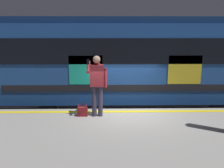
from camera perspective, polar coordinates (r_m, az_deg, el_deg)
The scene contains 7 objects.
ground_plane at distance 7.98m, azimuth 3.25°, elevation -13.87°, with size 25.03×25.03×0.00m, color #4C4742.
safety_line at distance 7.26m, azimuth 3.53°, elevation -6.91°, with size 13.86×0.16×0.01m, color yellow.
track_rail_near at distance 9.43m, azimuth 2.53°, elevation -9.03°, with size 18.39×0.08×0.16m, color slate.
track_rail_far at distance 10.77m, azimuth 2.07°, elevation -6.22°, with size 18.39×0.08×0.16m, color slate.
train_carriage at distance 9.57m, azimuth 4.90°, elevation 6.36°, with size 10.11×2.94×3.97m.
passenger at distance 6.62m, azimuth -3.78°, elevation 0.77°, with size 0.57×0.55×1.80m.
handbag at distance 6.90m, azimuth -7.40°, elevation -6.69°, with size 0.30×0.28×0.35m.
Camera 1 is at (0.56, 7.12, 3.55)m, focal length 36.48 mm.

